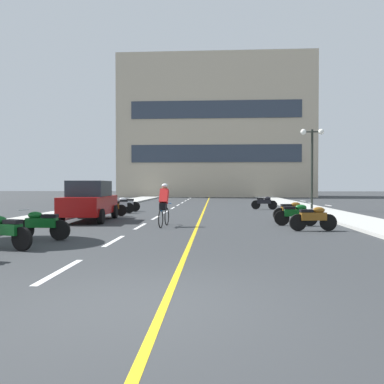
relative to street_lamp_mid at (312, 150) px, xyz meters
The scene contains 29 objects.
ground_plane 8.11m from the street_lamp_mid, behind, with size 140.00×140.00×0.00m, color #2D3033.
curb_left 15.33m from the street_lamp_mid, 163.57° to the left, with size 2.40×72.00×0.12m, color #A8A8A3.
curb_right 5.63m from the street_lamp_mid, 88.10° to the left, with size 2.40×72.00×0.12m, color #A8A8A3.
lane_dash_0 20.33m from the street_lamp_mid, 116.98° to the right, with size 0.14×2.20×0.01m, color silver.
lane_dash_1 16.94m from the street_lamp_mid, 123.30° to the right, with size 0.14×2.20×0.01m, color silver.
lane_dash_2 13.87m from the street_lamp_mid, 132.77° to the right, with size 0.14×2.20×0.01m, color silver.
lane_dash_3 11.41m from the street_lamp_mid, 147.40° to the right, with size 0.14×2.20×0.01m, color silver.
lane_dash_4 9.99m from the street_lamp_mid, 168.80° to the right, with size 0.14×2.20×0.01m, color silver.
lane_dash_5 10.07m from the street_lamp_mid, 166.32° to the left, with size 0.14×2.20×0.01m, color silver.
lane_dash_6 11.62m from the street_lamp_mid, 145.59° to the left, with size 0.14×2.20×0.01m, color silver.
lane_dash_7 14.17m from the street_lamp_mid, 131.60° to the left, with size 0.14×2.20×0.01m, color silver.
lane_dash_8 17.27m from the street_lamp_mid, 122.53° to the left, with size 0.14×2.20×0.01m, color silver.
lane_dash_9 20.69m from the street_lamp_mid, 116.46° to the left, with size 0.14×2.20×0.01m, color silver.
lane_dash_10 24.28m from the street_lamp_mid, 112.20° to the left, with size 0.14×2.20×0.01m, color silver.
lane_dash_11 27.99m from the street_lamp_mid, 109.07° to the left, with size 0.14×2.20×0.01m, color silver.
centre_line_yellow 8.86m from the street_lamp_mid, 148.30° to the left, with size 0.12×66.00×0.01m, color gold.
office_building 30.57m from the street_lamp_mid, 101.56° to the left, with size 25.93×8.60×18.78m.
street_lamp_mid is the anchor object (origin of this frame).
parked_car_near 14.34m from the street_lamp_mid, 147.05° to the right, with size 2.09×4.28×1.82m.
motorcycle_1 19.50m from the street_lamp_mid, 126.52° to the right, with size 1.64×0.79×0.92m.
motorcycle_2 18.08m from the street_lamp_mid, 129.28° to the right, with size 1.70×0.60×0.92m.
motorcycle_3 11.74m from the street_lamp_mid, 103.44° to the right, with size 1.70×0.60×0.92m.
motorcycle_4 10.21m from the street_lamp_mid, 107.29° to the right, with size 1.70×0.60×0.92m.
motorcycle_5 8.37m from the street_lamp_mid, 110.24° to the right, with size 1.69×0.62×0.92m.
motorcycle_6 13.02m from the street_lamp_mid, 156.76° to the right, with size 1.70×0.60×0.92m.
motorcycle_7 12.43m from the street_lamp_mid, 165.72° to the right, with size 1.68×0.65×0.92m.
motorcycle_8 12.11m from the street_lamp_mid, behind, with size 1.69×0.60×0.92m.
motorcycle_9 4.50m from the street_lamp_mid, 159.79° to the left, with size 1.68×0.65×0.92m.
cyclist_rider 13.01m from the street_lamp_mid, 129.87° to the right, with size 0.43×1.77×1.71m.
Camera 1 is at (0.94, -5.24, 1.65)m, focal length 36.58 mm.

